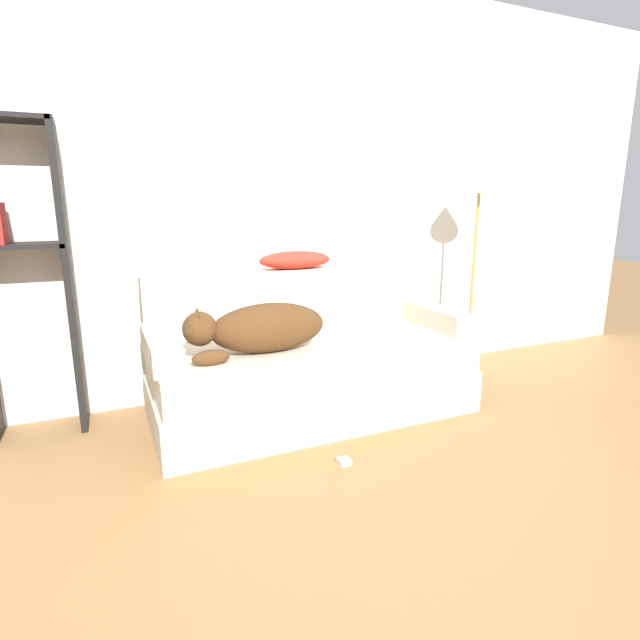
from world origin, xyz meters
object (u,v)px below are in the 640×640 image
at_px(floor_lamp, 478,201).
at_px(power_adapter, 344,461).
at_px(dog, 259,328).
at_px(bookshelf, 16,264).
at_px(couch, 314,378).
at_px(throw_pillow, 295,260).
at_px(laptop, 356,339).

height_order(floor_lamp, power_adapter, floor_lamp).
xyz_separation_m(dog, bookshelf, (-1.16, 0.50, 0.36)).
height_order(couch, power_adapter, couch).
bearing_deg(power_adapter, throw_pillow, 82.33).
distance_m(bookshelf, floor_lamp, 2.89).
relative_size(throw_pillow, bookshelf, 0.28).
bearing_deg(bookshelf, floor_lamp, -4.52).
distance_m(couch, throw_pillow, 0.76).
relative_size(couch, power_adapter, 31.97).
xyz_separation_m(throw_pillow, bookshelf, (-1.54, 0.07, 0.04)).
bearing_deg(throw_pillow, dog, -131.93).
xyz_separation_m(floor_lamp, power_adapter, (-1.45, -0.81, -1.26)).
height_order(laptop, floor_lamp, floor_lamp).
height_order(dog, floor_lamp, floor_lamp).
bearing_deg(couch, floor_lamp, 7.46).
relative_size(couch, laptop, 4.91).
height_order(couch, laptop, laptop).
distance_m(bookshelf, power_adapter, 1.99).
bearing_deg(dog, power_adapter, -65.09).
bearing_deg(floor_lamp, throw_pillow, 173.37).
height_order(throw_pillow, power_adapter, throw_pillow).
xyz_separation_m(laptop, bookshelf, (-1.76, 0.49, 0.49)).
distance_m(laptop, throw_pillow, 0.65).
height_order(throw_pillow, floor_lamp, floor_lamp).
xyz_separation_m(dog, power_adapter, (0.25, -0.54, -0.58)).
height_order(throw_pillow, bookshelf, bookshelf).
distance_m(couch, bookshelf, 1.74).
bearing_deg(bookshelf, power_adapter, -36.30).
relative_size(throw_pillow, power_adapter, 8.02).
distance_m(floor_lamp, power_adapter, 2.09).
height_order(laptop, throw_pillow, throw_pillow).
xyz_separation_m(dog, floor_lamp, (1.70, 0.27, 0.68)).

